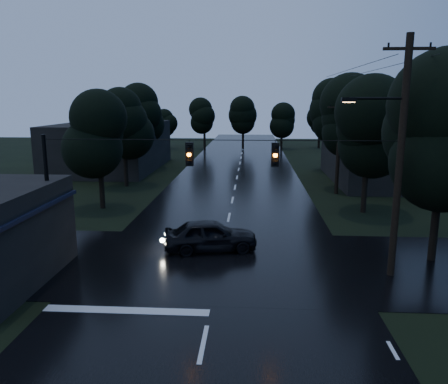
# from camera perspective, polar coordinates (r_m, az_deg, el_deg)

# --- Properties ---
(main_road) EXTENTS (12.00, 120.00, 0.02)m
(main_road) POSITION_cam_1_polar(r_m,az_deg,el_deg) (37.96, 1.45, 0.60)
(main_road) COLOR black
(main_road) RESTS_ON ground
(cross_street) EXTENTS (60.00, 9.00, 0.02)m
(cross_street) POSITION_cam_1_polar(r_m,az_deg,el_deg) (20.64, -0.55, -9.20)
(cross_street) COLOR black
(cross_street) RESTS_ON ground
(building_far_right) EXTENTS (10.00, 14.00, 4.40)m
(building_far_right) POSITION_cam_1_polar(r_m,az_deg,el_deg) (43.39, 20.55, 4.21)
(building_far_right) COLOR black
(building_far_right) RESTS_ON ground
(building_far_left) EXTENTS (10.00, 16.00, 5.00)m
(building_far_left) POSITION_cam_1_polar(r_m,az_deg,el_deg) (49.91, -14.42, 5.84)
(building_far_left) COLOR black
(building_far_left) RESTS_ON ground
(utility_pole_main) EXTENTS (3.50, 0.30, 10.00)m
(utility_pole_main) POSITION_cam_1_polar(r_m,az_deg,el_deg) (19.28, 21.79, 4.59)
(utility_pole_main) COLOR black
(utility_pole_main) RESTS_ON ground
(utility_pole_far) EXTENTS (2.00, 0.30, 7.50)m
(utility_pole_far) POSITION_cam_1_polar(r_m,az_deg,el_deg) (36.04, 14.73, 5.84)
(utility_pole_far) COLOR black
(utility_pole_far) RESTS_ON ground
(anchor_pole_left) EXTENTS (0.18, 0.18, 6.00)m
(anchor_pole_left) POSITION_cam_1_polar(r_m,az_deg,el_deg) (20.75, -21.91, -1.30)
(anchor_pole_left) COLOR black
(anchor_pole_left) RESTS_ON ground
(span_signals) EXTENTS (15.00, 0.37, 1.12)m
(span_signals) POSITION_cam_1_polar(r_m,az_deg,el_deg) (18.35, 0.93, 5.06)
(span_signals) COLOR black
(span_signals) RESTS_ON ground
(tree_corner_near) EXTENTS (4.48, 4.48, 9.44)m
(tree_corner_near) POSITION_cam_1_polar(r_m,az_deg,el_deg) (21.99, 26.81, 6.89)
(tree_corner_near) COLOR black
(tree_corner_near) RESTS_ON ground
(tree_left_a) EXTENTS (3.92, 3.92, 8.26)m
(tree_left_a) POSITION_cam_1_polar(r_m,az_deg,el_deg) (31.09, -16.07, 7.40)
(tree_left_a) COLOR black
(tree_left_a) RESTS_ON ground
(tree_left_b) EXTENTS (4.20, 4.20, 8.85)m
(tree_left_b) POSITION_cam_1_polar(r_m,az_deg,el_deg) (38.85, -12.98, 8.91)
(tree_left_b) COLOR black
(tree_left_b) RESTS_ON ground
(tree_left_c) EXTENTS (4.48, 4.48, 9.44)m
(tree_left_c) POSITION_cam_1_polar(r_m,az_deg,el_deg) (48.64, -10.31, 10.00)
(tree_left_c) COLOR black
(tree_left_c) RESTS_ON ground
(tree_right_a) EXTENTS (4.20, 4.20, 8.85)m
(tree_right_a) POSITION_cam_1_polar(r_m,az_deg,el_deg) (30.22, 18.36, 7.86)
(tree_right_a) COLOR black
(tree_right_a) RESTS_ON ground
(tree_right_b) EXTENTS (4.48, 4.48, 9.44)m
(tree_right_b) POSITION_cam_1_polar(r_m,az_deg,el_deg) (38.12, 16.27, 9.26)
(tree_right_b) COLOR black
(tree_right_b) RESTS_ON ground
(tree_right_c) EXTENTS (4.76, 4.76, 10.03)m
(tree_right_c) POSITION_cam_1_polar(r_m,az_deg,el_deg) (48.02, 14.44, 10.25)
(tree_right_c) COLOR black
(tree_right_c) RESTS_ON ground
(car) EXTENTS (4.92, 2.71, 1.58)m
(car) POSITION_cam_1_polar(r_m,az_deg,el_deg) (22.00, -1.76, -5.67)
(car) COLOR black
(car) RESTS_ON ground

